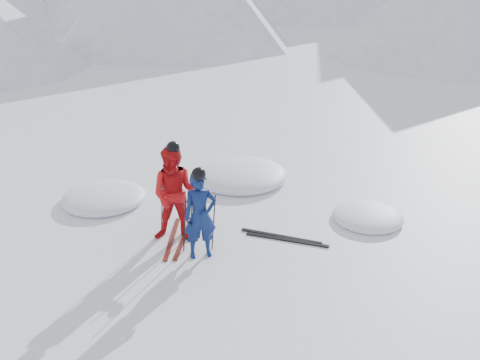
{
  "coord_description": "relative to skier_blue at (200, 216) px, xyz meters",
  "views": [
    {
      "loc": [
        -2.18,
        -8.93,
        5.18
      ],
      "look_at": [
        -1.47,
        0.5,
        1.1
      ],
      "focal_mm": 38.0,
      "sensor_mm": 36.0,
      "label": 1
    }
  ],
  "objects": [
    {
      "name": "ski_worn_left",
      "position": [
        -0.59,
        0.66,
        -0.84
      ],
      "size": [
        0.27,
        1.7,
        0.03
      ],
      "primitive_type": "cube",
      "rotation": [
        0.0,
        0.0,
        -0.11
      ],
      "color": "black",
      "rests_on": "ground"
    },
    {
      "name": "snow_lumps",
      "position": [
        0.43,
        2.97,
        -0.85
      ],
      "size": [
        7.63,
        4.42,
        0.53
      ],
      "color": "white",
      "rests_on": "ground"
    },
    {
      "name": "pole_red_left",
      "position": [
        -0.77,
        0.91,
        -0.19
      ],
      "size": [
        0.13,
        0.1,
        1.32
      ],
      "primitive_type": "cylinder",
      "rotation": [
        0.06,
        0.08,
        0.0
      ],
      "color": "black",
      "rests_on": "ground"
    },
    {
      "name": "ski_loose_b",
      "position": [
        1.73,
        0.43,
        -0.84
      ],
      "size": [
        1.6,
        0.74,
        0.03
      ],
      "primitive_type": "cube",
      "rotation": [
        0.0,
        0.0,
        1.18
      ],
      "color": "black",
      "rests_on": "ground"
    },
    {
      "name": "ground",
      "position": [
        2.29,
        0.53,
        -0.85
      ],
      "size": [
        160.0,
        160.0,
        0.0
      ],
      "primitive_type": "plane",
      "color": "white",
      "rests_on": "ground"
    },
    {
      "name": "pole_blue_right",
      "position": [
        0.25,
        0.25,
        -0.28
      ],
      "size": [
        0.12,
        0.07,
        1.13
      ],
      "primitive_type": "cylinder",
      "rotation": [
        -0.04,
        0.08,
        0.0
      ],
      "color": "black",
      "rests_on": "ground"
    },
    {
      "name": "skier_blue",
      "position": [
        0.0,
        0.0,
        0.0
      ],
      "size": [
        0.69,
        0.53,
        1.7
      ],
      "primitive_type": "imported",
      "rotation": [
        0.0,
        0.0,
        0.21
      ],
      "color": "#0E1D54",
      "rests_on": "ground"
    },
    {
      "name": "pole_blue_left",
      "position": [
        -0.3,
        0.15,
        -0.28
      ],
      "size": [
        0.12,
        0.08,
        1.13
      ],
      "primitive_type": "cylinder",
      "rotation": [
        0.05,
        0.08,
        0.0
      ],
      "color": "black",
      "rests_on": "ground"
    },
    {
      "name": "ski_loose_a",
      "position": [
        1.63,
        0.58,
        -0.84
      ],
      "size": [
        1.58,
        0.79,
        0.03
      ],
      "primitive_type": "cube",
      "rotation": [
        0.0,
        0.0,
        1.14
      ],
      "color": "black",
      "rests_on": "ground"
    },
    {
      "name": "skier_red",
      "position": [
        -0.47,
        0.66,
        0.14
      ],
      "size": [
        1.06,
        0.88,
        1.98
      ],
      "primitive_type": "imported",
      "rotation": [
        0.0,
        0.0,
        -0.14
      ],
      "color": "red",
      "rests_on": "ground"
    },
    {
      "name": "ski_worn_right",
      "position": [
        -0.35,
        0.66,
        -0.84
      ],
      "size": [
        0.39,
        1.69,
        0.03
      ],
      "primitive_type": "cube",
      "rotation": [
        0.0,
        0.0,
        -0.18
      ],
      "color": "black",
      "rests_on": "ground"
    },
    {
      "name": "pole_red_right",
      "position": [
        -0.17,
        0.81,
        -0.19
      ],
      "size": [
        0.13,
        0.09,
        1.32
      ],
      "primitive_type": "cylinder",
      "rotation": [
        -0.05,
        0.08,
        0.0
      ],
      "color": "black",
      "rests_on": "ground"
    }
  ]
}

